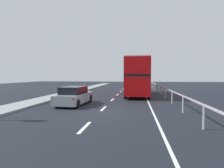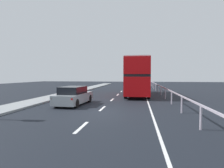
# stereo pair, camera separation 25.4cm
# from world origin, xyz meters

# --- Properties ---
(ground_plane) EXTENTS (73.30, 120.00, 0.10)m
(ground_plane) POSITION_xyz_m (0.00, 0.00, -0.05)
(ground_plane) COLOR black
(near_sidewalk_kerb) EXTENTS (2.16, 80.00, 0.14)m
(near_sidewalk_kerb) POSITION_xyz_m (-6.28, 0.00, 0.07)
(near_sidewalk_kerb) COLOR gray
(near_sidewalk_kerb) RESTS_ON ground
(lane_paint_markings) EXTENTS (3.42, 46.00, 0.01)m
(lane_paint_markings) POSITION_xyz_m (2.12, 8.72, 0.00)
(lane_paint_markings) COLOR silver
(lane_paint_markings) RESTS_ON ground
(bridge_side_railing) EXTENTS (0.10, 42.00, 1.07)m
(bridge_side_railing) POSITION_xyz_m (5.08, 9.00, 0.87)
(bridge_side_railing) COLOR #B4A8B7
(bridge_side_railing) RESTS_ON ground
(double_decker_bus_red) EXTENTS (2.57, 10.03, 4.14)m
(double_decker_bus_red) POSITION_xyz_m (2.32, 10.39, 2.22)
(double_decker_bus_red) COLOR red
(double_decker_bus_red) RESTS_ON ground
(hatchback_car_near) EXTENTS (1.92, 4.48, 1.44)m
(hatchback_car_near) POSITION_xyz_m (-2.56, 2.50, 0.69)
(hatchback_car_near) COLOR gray
(hatchback_car_near) RESTS_ON ground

